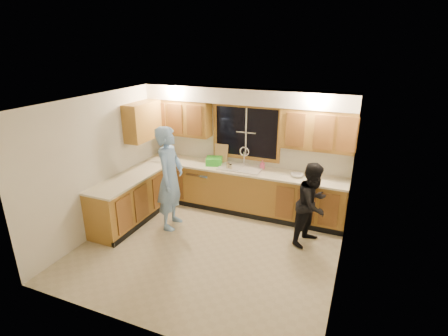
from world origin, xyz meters
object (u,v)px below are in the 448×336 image
Objects in this scene: dishwasher at (203,186)px; knife_block at (168,153)px; bowl at (297,175)px; sink at (241,171)px; woman at (313,204)px; soap_bottle at (263,165)px; stove at (112,212)px; man at (170,178)px; dish_crate at (214,161)px.

dishwasher is 3.68× the size of knife_block.
bowl is at bearing -0.23° from dishwasher.
sink reaches higher than bowl.
dishwasher is at bearing 95.80° from woman.
soap_bottle is at bearing 167.33° from bowl.
man reaches higher than stove.
soap_bottle is at bearing 75.38° from woman.
stove is at bearing -121.66° from knife_block.
knife_block is (-0.74, 1.17, 0.06)m from man.
sink is at bearing -161.05° from soap_bottle.
stove is at bearing -148.48° from bowl.
stove is 3.93× the size of bowl.
woman is at bearing 18.31° from stove.
woman is 1.46m from soap_bottle.
knife_block reaches higher than dishwasher.
dish_crate is (1.21, 1.83, 0.54)m from stove.
dish_crate is 1.73m from bowl.
woman is (2.41, -0.70, 0.32)m from dishwasher.
bowl is (-0.42, 0.69, 0.21)m from woman.
sink is at bearing -30.39° from knife_block.
stove is at bearing -117.69° from dishwasher.
soap_bottle is (0.41, 0.14, 0.14)m from sink.
dishwasher is 3.58× the size of bowl.
dishwasher is at bearing -32.64° from knife_block.
woman is 6.40× the size of bowl.
stove is at bearing 130.26° from woman.
sink reaches higher than stove.
man is 1.20m from dish_crate.
sink is 0.61m from dish_crate.
soap_bottle is (1.00, 0.13, 0.01)m from dish_crate.
dishwasher is 2.53m from woman.
man is 8.73× the size of knife_block.
knife_block is 2.13m from soap_bottle.
soap_bottle is at bearing -55.96° from man.
dish_crate is at bearing -30.69° from knife_block.
dish_crate is (1.12, -0.03, -0.04)m from knife_block.
knife_block is 1.24× the size of soap_bottle.
soap_bottle is at bearing 18.95° from sink.
woman is at bearing -58.51° from bowl.
knife_block is (-1.72, 0.04, 0.17)m from sink.
man reaches higher than soap_bottle.
woman is at bearing -42.00° from knife_block.
sink is 2.68× the size of dish_crate.
soap_bottle is (1.38, 1.27, 0.04)m from man.
knife_block reaches higher than stove.
dish_crate is at bearing -172.44° from soap_bottle.
knife_block is 2.86m from bowl.
dish_crate is 1.79× the size of soap_bottle.
soap_bottle is 0.75m from bowl.
knife_block is at bearing 178.39° from dish_crate.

